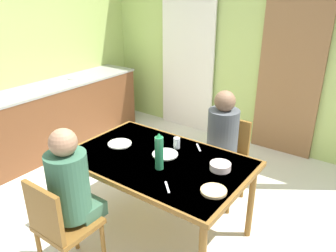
% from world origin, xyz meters
% --- Properties ---
extents(ground_plane, '(5.87, 5.87, 0.00)m').
position_xyz_m(ground_plane, '(0.00, 0.00, 0.00)').
color(ground_plane, silver).
extents(wall_back, '(4.72, 0.10, 2.87)m').
position_xyz_m(wall_back, '(0.00, 2.23, 1.44)').
color(wall_back, '#B1CB6E').
rests_on(wall_back, ground_plane).
extents(wall_left, '(0.10, 3.35, 2.87)m').
position_xyz_m(wall_left, '(-2.26, 0.56, 1.44)').
color(wall_left, '#B5CD6E').
rests_on(wall_left, ground_plane).
extents(door_wooden, '(0.80, 0.05, 2.00)m').
position_xyz_m(door_wooden, '(0.66, 2.15, 1.00)').
color(door_wooden, brown).
rests_on(door_wooden, ground_plane).
extents(curtain_panel, '(0.90, 0.03, 2.41)m').
position_xyz_m(curtain_panel, '(-0.87, 2.13, 1.21)').
color(curtain_panel, white).
rests_on(curtain_panel, ground_plane).
extents(kitchen_counter, '(0.61, 2.60, 0.91)m').
position_xyz_m(kitchen_counter, '(-1.93, 0.48, 0.45)').
color(kitchen_counter, brown).
rests_on(kitchen_counter, ground_plane).
extents(dining_table, '(1.54, 0.99, 0.76)m').
position_xyz_m(dining_table, '(0.28, -0.11, 0.69)').
color(dining_table, brown).
rests_on(dining_table, ground_plane).
extents(chair_near_diner, '(0.40, 0.40, 0.87)m').
position_xyz_m(chair_near_diner, '(0.02, -0.96, 0.50)').
color(chair_near_diner, brown).
rests_on(chair_near_diner, ground_plane).
extents(chair_far_diner, '(0.40, 0.40, 0.87)m').
position_xyz_m(chair_far_diner, '(0.53, 0.73, 0.50)').
color(chair_far_diner, brown).
rests_on(chair_far_diner, ground_plane).
extents(person_near_diner, '(0.30, 0.37, 0.77)m').
position_xyz_m(person_near_diner, '(0.02, -0.82, 0.78)').
color(person_near_diner, '#3B644B').
rests_on(person_near_diner, ground_plane).
extents(person_far_diner, '(0.30, 0.37, 0.77)m').
position_xyz_m(person_far_diner, '(0.53, 0.59, 0.78)').
color(person_far_diner, '#4C4F52').
rests_on(person_far_diner, ground_plane).
extents(water_bottle_green_near, '(0.07, 0.07, 0.31)m').
position_xyz_m(water_bottle_green_near, '(0.39, -0.23, 0.90)').
color(water_bottle_green_near, '#2A844F').
rests_on(water_bottle_green_near, dining_table).
extents(serving_bowl_center, '(0.17, 0.17, 0.05)m').
position_xyz_m(serving_bowl_center, '(0.80, 0.04, 0.78)').
color(serving_bowl_center, silver).
rests_on(serving_bowl_center, dining_table).
extents(dinner_plate_near_left, '(0.22, 0.22, 0.01)m').
position_xyz_m(dinner_plate_near_left, '(-0.17, -0.10, 0.76)').
color(dinner_plate_near_left, white).
rests_on(dinner_plate_near_left, dining_table).
extents(dinner_plate_near_right, '(0.22, 0.22, 0.01)m').
position_xyz_m(dinner_plate_near_right, '(0.29, -0.02, 0.76)').
color(dinner_plate_near_right, white).
rests_on(dinner_plate_near_right, dining_table).
extents(drinking_glass_by_near_diner, '(0.06, 0.06, 0.10)m').
position_xyz_m(drinking_glass_by_near_diner, '(0.30, 0.15, 0.81)').
color(drinking_glass_by_near_diner, silver).
rests_on(drinking_glass_by_near_diner, dining_table).
extents(bread_plate_sliced, '(0.19, 0.19, 0.02)m').
position_xyz_m(bread_plate_sliced, '(0.91, -0.27, 0.77)').
color(bread_plate_sliced, '#DBB77A').
rests_on(bread_plate_sliced, dining_table).
extents(cutlery_knife_near, '(0.11, 0.12, 0.00)m').
position_xyz_m(cutlery_knife_near, '(0.46, 0.27, 0.76)').
color(cutlery_knife_near, silver).
rests_on(cutlery_knife_near, dining_table).
extents(cutlery_fork_near, '(0.12, 0.12, 0.00)m').
position_xyz_m(cutlery_fork_near, '(0.61, -0.42, 0.76)').
color(cutlery_fork_near, silver).
rests_on(cutlery_fork_near, dining_table).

